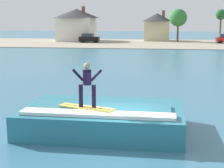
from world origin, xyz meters
TOP-DOWN VIEW (x-y plane):
  - ground_plane at (0.00, 0.00)m, footprint 260.00×260.00m
  - wave_crest at (-0.77, 1.01)m, footprint 6.33×3.99m
  - surfboard at (-1.27, 0.29)m, footprint 2.26×1.09m
  - surfer at (-1.21, 0.25)m, footprint 1.14×0.32m
  - shoreline_bank at (0.00, 54.78)m, footprint 120.00×26.60m
  - car_near_shore at (-13.06, 54.83)m, footprint 3.93×2.10m
  - house_with_chimney at (-16.87, 60.28)m, footprint 9.84×9.84m
  - house_small_cottage at (-0.00, 63.42)m, footprint 6.50×6.50m
  - tree_tall_bare at (13.10, 63.27)m, footprint 2.19×2.19m
  - tree_short_bushy at (4.30, 60.45)m, footprint 3.55×3.55m

SIDE VIEW (x-z plane):
  - ground_plane at x=0.00m, z-range 0.00..0.00m
  - shoreline_bank at x=0.00m, z-range 0.00..0.09m
  - wave_crest at x=-0.77m, z-range -0.03..1.07m
  - car_near_shore at x=-13.06m, z-range 0.01..1.87m
  - surfboard at x=-1.27m, z-range 1.10..1.16m
  - surfer at x=-1.21m, z-range 1.26..2.96m
  - house_small_cottage at x=0.00m, z-range 0.11..6.55m
  - house_with_chimney at x=-16.87m, z-range 0.19..7.43m
  - tree_short_bushy at x=4.30m, z-range 1.54..8.24m
  - tree_tall_bare at x=13.10m, z-range 2.07..8.72m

